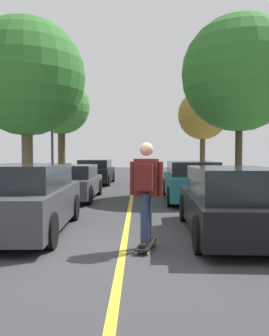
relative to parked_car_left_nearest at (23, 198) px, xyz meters
name	(u,v)px	position (x,y,z in m)	size (l,w,h in m)	color
ground	(123,250)	(2.16, -1.35, -0.71)	(80.00, 80.00, 0.00)	#353538
center_line	(129,212)	(2.16, 2.65, -0.71)	(0.12, 39.20, 0.01)	gold
parked_car_left_nearest	(23,198)	(0.00, 0.00, 0.00)	(2.00, 4.17, 1.43)	#38383D
parked_car_left_near	(73,182)	(0.00, 5.56, -0.10)	(1.83, 4.21, 1.25)	#38383D
parked_car_left_far	(95,172)	(0.00, 12.38, -0.05)	(1.95, 4.32, 1.35)	black
parked_car_right_nearest	(232,202)	(4.32, -0.23, -0.03)	(1.98, 4.33, 1.38)	black
parked_car_right_near	(191,181)	(4.32, 5.28, -0.01)	(2.01, 4.68, 1.39)	#196066
street_tree_left_nearest	(26,77)	(-2.03, 6.72, 4.00)	(4.67, 4.67, 6.92)	brown
street_tree_left_near	(61,106)	(-2.03, 13.02, 3.72)	(3.30, 3.30, 5.98)	#4C3823
street_tree_right_nearest	(240,74)	(6.35, 6.53, 4.07)	(4.50, 4.50, 6.91)	#3D2D1E
street_tree_right_near	(203,115)	(6.35, 14.38, 3.34)	(3.04, 3.04, 5.46)	#4C3823
fire_hydrant	(236,188)	(5.82, 4.95, -0.23)	(0.20, 0.20, 0.70)	#B2140F
streetlamp	(52,117)	(-1.75, 9.68, 2.74)	(0.36, 0.24, 5.81)	#38383D
skateboard	(146,245)	(2.56, -1.35, -0.63)	(0.40, 0.87, 0.10)	black
skateboarder	(146,187)	(2.55, -1.38, 0.38)	(0.59, 0.71, 1.74)	black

